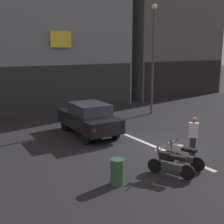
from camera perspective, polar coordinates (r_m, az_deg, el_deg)
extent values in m
plane|color=#232328|center=(13.04, 9.11, -7.01)|extent=(120.00, 120.00, 0.00)
cube|color=silver|center=(17.75, -3.94, -1.69)|extent=(0.20, 18.00, 0.01)
cube|color=#292C30|center=(20.36, -8.32, 4.57)|extent=(10.32, 0.10, 3.20)
cube|color=yellow|center=(19.91, -9.99, 13.81)|extent=(1.44, 0.16, 1.05)
cube|color=#56565B|center=(30.14, 9.41, 19.66)|extent=(9.86, 7.37, 16.50)
cube|color=black|center=(27.34, 14.22, 6.25)|extent=(9.46, 0.10, 3.20)
cylinder|color=black|center=(15.68, -9.21, -2.50)|extent=(0.21, 0.65, 0.64)
cylinder|color=black|center=(16.28, -4.13, -1.82)|extent=(0.21, 0.65, 0.64)
cylinder|color=black|center=(13.38, -5.12, -4.96)|extent=(0.21, 0.65, 0.64)
cylinder|color=black|center=(14.07, 0.60, -4.04)|extent=(0.21, 0.65, 0.64)
cube|color=black|center=(14.71, -4.60, -1.63)|extent=(1.94, 4.17, 0.66)
cube|color=#2D3842|center=(14.45, -4.38, 0.60)|extent=(1.63, 2.04, 0.56)
cube|color=red|center=(12.65, -3.47, -3.68)|extent=(0.14, 0.07, 0.12)
cube|color=red|center=(13.32, 1.94, -2.84)|extent=(0.14, 0.07, 0.12)
cylinder|color=#47474C|center=(19.36, 7.96, 9.34)|extent=(0.14, 0.14, 6.66)
sphere|color=beige|center=(19.51, 8.28, 19.68)|extent=(0.36, 0.36, 0.36)
cylinder|color=black|center=(10.49, 8.37, -10.33)|extent=(0.30, 0.50, 0.52)
cylinder|color=black|center=(10.16, 14.52, -11.36)|extent=(0.30, 0.50, 0.52)
cube|color=#38383D|center=(10.26, 11.68, -10.33)|extent=(0.51, 0.75, 0.22)
cube|color=black|center=(10.09, 12.63, -8.63)|extent=(0.47, 0.63, 0.12)
cube|color=black|center=(10.21, 10.38, -8.39)|extent=(0.36, 0.42, 0.24)
cylinder|color=#4C4C51|center=(10.30, 9.21, -8.55)|extent=(0.17, 0.24, 0.70)
cylinder|color=black|center=(10.17, 9.70, -6.93)|extent=(0.51, 0.28, 0.04)
sphere|color=silver|center=(10.29, 8.58, -7.57)|extent=(0.12, 0.12, 0.12)
cylinder|color=black|center=(11.35, 10.91, -8.64)|extent=(0.24, 0.51, 0.52)
cylinder|color=black|center=(10.94, 16.38, -9.75)|extent=(0.24, 0.51, 0.52)
cube|color=#38383D|center=(11.07, 13.86, -8.71)|extent=(0.44, 0.76, 0.22)
cube|color=black|center=(10.90, 14.71, -7.14)|extent=(0.41, 0.64, 0.12)
cube|color=silver|center=(11.06, 12.72, -6.86)|extent=(0.33, 0.41, 0.24)
cylinder|color=#4C4C51|center=(11.17, 11.68, -7.00)|extent=(0.15, 0.25, 0.70)
cylinder|color=black|center=(11.03, 12.13, -5.49)|extent=(0.53, 0.22, 0.04)
sphere|color=silver|center=(11.17, 11.13, -6.07)|extent=(0.12, 0.12, 0.12)
cylinder|color=#23232D|center=(12.09, 15.43, -6.71)|extent=(0.24, 0.24, 0.86)
cube|color=silver|center=(11.88, 15.63, -3.42)|extent=(0.40, 0.42, 0.58)
sphere|color=#9E7051|center=(11.78, 15.74, -1.49)|extent=(0.22, 0.22, 0.22)
cylinder|color=#2D5938|center=(9.50, 1.04, -11.59)|extent=(0.44, 0.44, 0.85)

